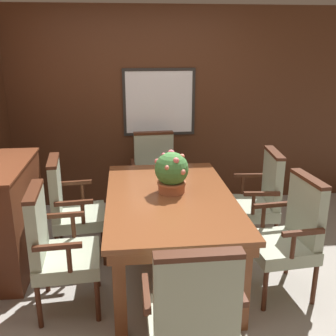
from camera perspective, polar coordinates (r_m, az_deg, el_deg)
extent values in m
plane|color=#A39E93|center=(3.60, -2.02, -16.54)|extent=(14.00, 14.00, 0.00)
cube|color=#4C2816|center=(4.96, -3.87, 8.49)|extent=(7.20, 0.06, 2.45)
cube|color=white|center=(4.92, -1.30, 9.51)|extent=(0.82, 0.01, 0.75)
cube|color=#282623|center=(4.88, -1.33, 14.10)|extent=(0.89, 0.02, 0.04)
cube|color=#282623|center=(4.99, -1.26, 5.02)|extent=(0.89, 0.02, 0.03)
cube|color=#282623|center=(4.90, -6.36, 9.37)|extent=(0.04, 0.02, 0.75)
cube|color=#282623|center=(4.97, 3.70, 9.57)|extent=(0.03, 0.02, 0.75)
cube|color=brown|center=(2.89, -6.99, -17.66)|extent=(0.09, 0.09, 0.72)
cube|color=brown|center=(3.00, 10.82, -16.42)|extent=(0.09, 0.09, 0.72)
cube|color=brown|center=(4.28, -6.83, -5.25)|extent=(0.09, 0.09, 0.72)
cube|color=brown|center=(4.36, 4.86, -4.77)|extent=(0.09, 0.09, 0.72)
cube|color=brown|center=(3.45, 0.27, -5.35)|extent=(1.03, 1.74, 0.09)
cube|color=brown|center=(3.42, 0.27, -4.31)|extent=(1.09, 1.80, 0.04)
cylinder|color=#472314|center=(3.16, -10.18, -18.36)|extent=(0.04, 0.04, 0.36)
cylinder|color=#472314|center=(3.54, -10.21, -14.06)|extent=(0.04, 0.04, 0.36)
cylinder|color=#472314|center=(3.20, -18.22, -18.54)|extent=(0.04, 0.04, 0.36)
cylinder|color=#472314|center=(3.57, -17.25, -14.28)|extent=(0.04, 0.04, 0.36)
cube|color=#9EA88E|center=(3.23, -14.29, -12.77)|extent=(0.52, 0.54, 0.11)
cube|color=#9EA88E|center=(3.12, -18.47, -7.91)|extent=(0.11, 0.47, 0.51)
cube|color=#472314|center=(3.01, -18.98, -3.23)|extent=(0.12, 0.47, 0.03)
cylinder|color=#472314|center=(2.92, -14.14, -12.68)|extent=(0.04, 0.04, 0.21)
cube|color=#472314|center=(2.88, -15.77, -10.95)|extent=(0.34, 0.06, 0.04)
cylinder|color=#472314|center=(3.39, -13.58, -8.17)|extent=(0.04, 0.04, 0.21)
cube|color=#472314|center=(3.35, -14.96, -6.63)|extent=(0.34, 0.06, 0.04)
cylinder|color=#472314|center=(4.36, 8.27, -7.43)|extent=(0.04, 0.04, 0.36)
cylinder|color=#472314|center=(3.97, 9.26, -10.21)|extent=(0.04, 0.04, 0.36)
cylinder|color=#472314|center=(4.45, 13.72, -7.27)|extent=(0.04, 0.04, 0.36)
cylinder|color=#472314|center=(4.06, 15.26, -9.95)|extent=(0.04, 0.04, 0.36)
cube|color=#9EA88E|center=(4.11, 11.83, -5.72)|extent=(0.53, 0.55, 0.11)
cube|color=#9EA88E|center=(4.04, 14.91, -1.59)|extent=(0.12, 0.48, 0.51)
cube|color=#472314|center=(3.96, 15.23, 2.12)|extent=(0.13, 0.48, 0.03)
cylinder|color=#472314|center=(4.28, 10.75, -2.37)|extent=(0.04, 0.04, 0.21)
cube|color=#472314|center=(4.26, 11.79, -1.05)|extent=(0.34, 0.07, 0.04)
cylinder|color=#472314|center=(3.80, 12.28, -5.13)|extent=(0.04, 0.04, 0.21)
cube|color=#472314|center=(3.78, 13.46, -3.66)|extent=(0.34, 0.07, 0.04)
cylinder|color=#472314|center=(4.52, -4.18, -6.37)|extent=(0.04, 0.04, 0.36)
cylinder|color=#472314|center=(4.57, 1.47, -6.01)|extent=(0.04, 0.04, 0.36)
cylinder|color=#472314|center=(4.91, -4.65, -4.35)|extent=(0.04, 0.04, 0.36)
cylinder|color=#472314|center=(4.96, 0.56, -4.05)|extent=(0.04, 0.04, 0.36)
cube|color=#9EA88E|center=(4.65, -1.73, -2.49)|extent=(0.54, 0.51, 0.11)
cube|color=#9EA88E|center=(4.74, -2.09, 1.89)|extent=(0.47, 0.11, 0.51)
cube|color=#472314|center=(4.67, -2.13, 5.10)|extent=(0.47, 0.11, 0.03)
cylinder|color=#472314|center=(4.53, -4.99, -0.95)|extent=(0.04, 0.04, 0.21)
cube|color=#472314|center=(4.57, -5.10, 0.57)|extent=(0.05, 0.34, 0.04)
cylinder|color=#472314|center=(4.60, 1.58, -0.61)|extent=(0.04, 0.04, 0.21)
cube|color=#472314|center=(4.64, 1.42, 0.89)|extent=(0.05, 0.34, 0.04)
cylinder|color=#472314|center=(3.65, 10.88, -13.03)|extent=(0.04, 0.04, 0.36)
cylinder|color=#472314|center=(3.30, 13.88, -16.87)|extent=(0.04, 0.04, 0.36)
cylinder|color=#472314|center=(3.81, 16.96, -12.06)|extent=(0.04, 0.04, 0.36)
cylinder|color=#472314|center=(3.49, 20.48, -15.52)|extent=(0.04, 0.04, 0.36)
cube|color=#9EA88E|center=(3.44, 15.88, -10.96)|extent=(0.53, 0.55, 0.11)
cube|color=#9EA88E|center=(3.40, 19.39, -5.83)|extent=(0.12, 0.47, 0.51)
cube|color=#472314|center=(3.30, 19.87, -1.49)|extent=(0.13, 0.48, 0.03)
cylinder|color=#472314|center=(3.56, 13.67, -6.85)|extent=(0.04, 0.04, 0.21)
cube|color=#472314|center=(3.55, 14.87, -5.20)|extent=(0.34, 0.07, 0.04)
cylinder|color=#472314|center=(3.14, 17.69, -10.72)|extent=(0.04, 0.04, 0.21)
cube|color=#472314|center=(3.13, 19.05, -8.85)|extent=(0.34, 0.07, 0.04)
cylinder|color=#472314|center=(2.90, 7.18, -22.05)|extent=(0.04, 0.04, 0.36)
cylinder|color=#472314|center=(2.84, -2.44, -22.83)|extent=(0.04, 0.04, 0.36)
cube|color=#9EA88E|center=(2.55, 3.27, -21.55)|extent=(0.51, 0.49, 0.11)
cube|color=#9EA88E|center=(2.20, 4.33, -18.60)|extent=(0.47, 0.08, 0.51)
cube|color=#472314|center=(2.05, 4.51, -12.48)|extent=(0.47, 0.09, 0.03)
cylinder|color=#472314|center=(2.53, 9.39, -17.60)|extent=(0.04, 0.04, 0.21)
cube|color=#472314|center=(2.42, 9.99, -16.58)|extent=(0.04, 0.34, 0.04)
cylinder|color=#472314|center=(2.46, -3.23, -18.59)|extent=(0.04, 0.04, 0.21)
cube|color=#472314|center=(2.34, -3.17, -17.61)|extent=(0.04, 0.34, 0.04)
cylinder|color=#472314|center=(3.82, -9.17, -11.37)|extent=(0.04, 0.04, 0.36)
cylinder|color=#472314|center=(4.22, -9.52, -8.42)|extent=(0.04, 0.04, 0.36)
cylinder|color=#472314|center=(3.84, -15.65, -11.74)|extent=(0.04, 0.04, 0.36)
cylinder|color=#472314|center=(4.23, -15.33, -8.76)|extent=(0.04, 0.04, 0.36)
cube|color=#9EA88E|center=(3.92, -12.65, -6.97)|extent=(0.53, 0.56, 0.11)
cube|color=#9EA88E|center=(3.81, -16.01, -2.88)|extent=(0.13, 0.48, 0.51)
cube|color=#472314|center=(3.73, -16.37, 1.03)|extent=(0.13, 0.48, 0.03)
cylinder|color=#472314|center=(3.61, -12.25, -6.39)|extent=(0.04, 0.04, 0.21)
cube|color=#472314|center=(3.57, -13.53, -4.94)|extent=(0.34, 0.07, 0.04)
cylinder|color=#472314|center=(4.10, -12.28, -3.39)|extent=(0.04, 0.04, 0.21)
cube|color=#472314|center=(4.07, -13.40, -2.09)|extent=(0.34, 0.07, 0.04)
cylinder|color=#B2603D|center=(3.47, 0.52, -2.74)|extent=(0.24, 0.24, 0.10)
cylinder|color=#B2603D|center=(3.46, 0.52, -2.15)|extent=(0.25, 0.25, 0.02)
sphere|color=#427F3D|center=(3.42, 0.53, -0.12)|extent=(0.30, 0.30, 0.30)
sphere|color=#EE6E72|center=(3.30, 1.17, 1.08)|extent=(0.05, 0.05, 0.05)
sphere|color=#EE667C|center=(3.42, 0.62, 2.24)|extent=(0.04, 0.04, 0.04)
sphere|color=#F47861|center=(3.40, 2.03, 1.68)|extent=(0.05, 0.05, 0.05)
sphere|color=#F16871|center=(3.40, -0.64, 1.92)|extent=(0.04, 0.04, 0.04)
sphere|color=#EA806B|center=(3.28, -0.14, 0.05)|extent=(0.04, 0.04, 0.04)
sphere|color=#DE7B64|center=(3.32, 2.15, -0.60)|extent=(0.05, 0.05, 0.05)
sphere|color=#F76B68|center=(3.44, -1.55, 0.95)|extent=(0.05, 0.05, 0.05)
sphere|color=#F56C7A|center=(3.44, 0.42, 2.21)|extent=(0.06, 0.06, 0.06)
sphere|color=#DC7379|center=(3.40, 2.05, 1.68)|extent=(0.04, 0.04, 0.04)
cube|color=brown|center=(3.92, -22.77, -6.72)|extent=(0.50, 1.08, 0.99)
sphere|color=#4C422D|center=(3.75, -19.46, -2.85)|extent=(0.03, 0.03, 0.03)
sphere|color=#4C422D|center=(3.68, -19.67, -9.67)|extent=(0.03, 0.03, 0.03)
sphere|color=#4C422D|center=(4.11, -18.20, -6.56)|extent=(0.03, 0.03, 0.03)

